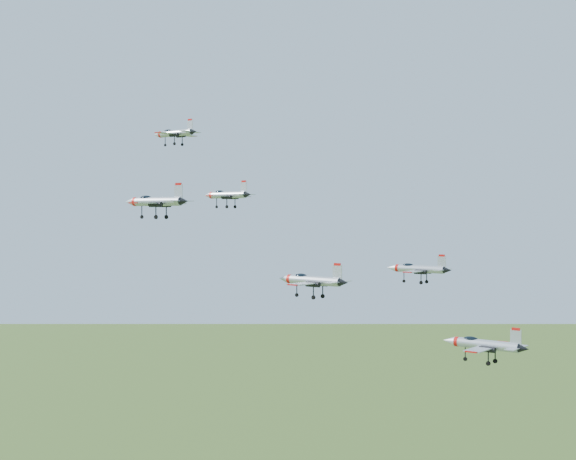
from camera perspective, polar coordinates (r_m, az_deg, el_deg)
The scene contains 6 objects.
jet_lead at distance 151.84m, azimuth -8.09°, elevation 6.83°, with size 11.27×9.37×3.01m.
jet_left_high at distance 137.06m, azimuth -4.40°, elevation 2.52°, with size 11.07×9.25×2.96m.
jet_right_high at distance 119.58m, azimuth -9.43°, elevation 2.03°, with size 12.42×10.23×3.33m.
jet_left_low at distance 126.36m, azimuth 9.21°, elevation -2.73°, with size 11.05×9.14×2.95m.
jet_right_low at distance 107.54m, azimuth 1.68°, elevation -3.59°, with size 11.61×9.67×3.10m.
jet_trail at distance 111.85m, azimuth 13.74°, elevation -7.89°, with size 12.36×10.29×3.30m.
Camera 1 is at (67.53, -107.99, 138.81)m, focal length 50.00 mm.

